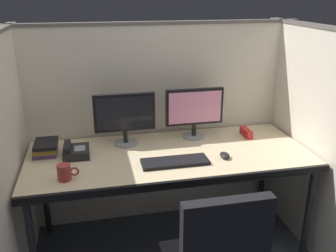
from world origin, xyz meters
TOP-DOWN VIEW (x-y plane):
  - cubicle_partition_rear at (0.00, 0.74)m, footprint 2.21×0.06m
  - cubicle_partition_left at (-0.99, 0.20)m, footprint 0.06×1.41m
  - cubicle_partition_right at (0.99, 0.20)m, footprint 0.06×1.41m
  - desk at (0.00, 0.29)m, footprint 1.90×0.80m
  - monitor_left at (-0.27, 0.53)m, footprint 0.43×0.17m
  - monitor_right at (0.24, 0.55)m, footprint 0.43×0.17m
  - keyboard_main at (0.00, 0.14)m, footprint 0.43×0.15m
  - computer_mouse at (0.34, 0.15)m, footprint 0.06×0.10m
  - desk_phone at (-0.62, 0.39)m, footprint 0.17×0.19m
  - book_stack at (-0.82, 0.48)m, footprint 0.16×0.22m
  - red_stapler at (0.64, 0.49)m, footprint 0.04×0.15m
  - coffee_mug at (-0.68, 0.07)m, footprint 0.13×0.08m

SIDE VIEW (x-z plane):
  - desk at x=0.00m, z-range 0.32..1.06m
  - keyboard_main at x=0.00m, z-range 0.74..0.76m
  - computer_mouse at x=0.34m, z-range 0.74..0.77m
  - red_stapler at x=0.64m, z-range 0.74..0.80m
  - desk_phone at x=-0.62m, z-range 0.73..0.82m
  - book_stack at x=-0.82m, z-range 0.74..0.83m
  - coffee_mug at x=-0.68m, z-range 0.74..0.84m
  - cubicle_partition_rear at x=0.00m, z-range 0.00..1.58m
  - cubicle_partition_left at x=-0.99m, z-range 0.00..1.58m
  - cubicle_partition_right at x=0.99m, z-range 0.00..1.58m
  - monitor_left at x=-0.27m, z-range 0.77..1.14m
  - monitor_right at x=0.24m, z-range 0.77..1.14m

